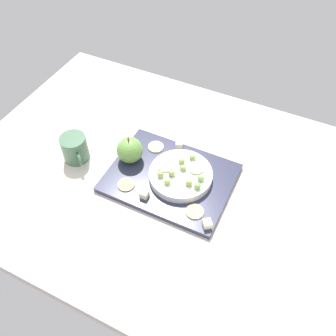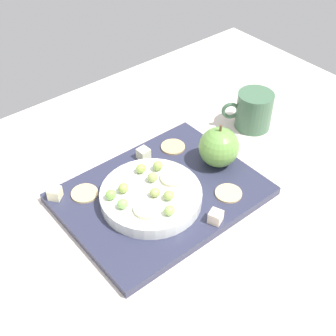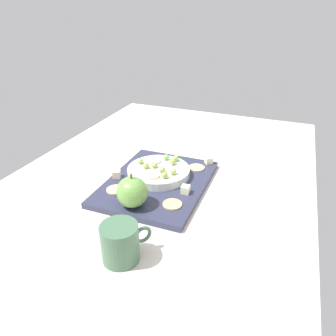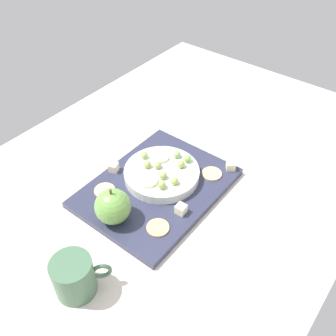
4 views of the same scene
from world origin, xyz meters
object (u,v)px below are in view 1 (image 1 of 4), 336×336
apple_whole (129,150)px  platter (170,178)px  cheese_cube_1 (144,194)px  cracker_2 (156,147)px  serving_dish (181,175)px  apple_slice_0 (196,168)px  grape_1 (172,173)px  grape_4 (160,174)px  grape_5 (197,186)px  cracker_0 (126,185)px  grape_0 (182,161)px  cup (75,148)px  cracker_1 (195,212)px  grape_7 (167,182)px  apple_slice_1 (166,165)px  grape_2 (194,157)px  grape_3 (200,178)px  cheese_cube_0 (207,224)px  cheese_cube_2 (179,145)px  grape_8 (189,183)px  grape_6 (183,168)px

apple_whole → platter: bearing=-2.7°
cheese_cube_1 → cracker_2: cheese_cube_1 is taller
platter → apple_whole: apple_whole is taller
serving_dish → apple_slice_0: 4.72cm
grape_1 → grape_4: (-2.67, -1.78, 0.04)cm
cheese_cube_1 → grape_5: size_ratio=1.11×
serving_dish → cracker_0: serving_dish is taller
cracker_2 → grape_1: (9.97, -9.59, 3.00)cm
grape_0 → cup: 32.34cm
cracker_0 → grape_1: size_ratio=2.54×
apple_whole → cracker_0: (3.74, -9.00, -3.71)cm
grape_1 → apple_slice_0: bearing=44.4°
cracker_0 → grape_0: bearing=47.5°
cracker_1 → grape_5: grape_5 is taller
apple_whole → grape_7: size_ratio=4.03×
grape_1 → apple_slice_1: 4.03cm
cracker_0 → cracker_1: size_ratio=1.00×
grape_2 → grape_3: 8.02cm
grape_5 → apple_slice_0: bearing=116.3°
cheese_cube_0 → grape_5: 10.96cm
cheese_cube_2 → grape_2: (6.68, -4.63, 2.09)cm
serving_dish → grape_4: grape_4 is taller
grape_3 → grape_4: size_ratio=1.00×
cracker_0 → grape_7: bearing=19.7°
cracker_2 → grape_5: bearing=-30.3°
serving_dish → grape_5: size_ratio=9.37×
platter → apple_slice_0: (6.23, 3.92, 3.44)cm
platter → cheese_cube_0: bearing=-34.6°
cheese_cube_1 → apple_slice_0: size_ratio=0.48×
cracker_1 → cracker_0: bearing=-179.7°
grape_0 → grape_3: same height
platter → apple_whole: (-13.58, 0.65, 4.73)cm
grape_5 → apple_slice_1: bearing=162.7°
cracker_0 → cracker_1: same height
cheese_cube_2 → grape_5: bearing=-49.6°
apple_slice_1 → grape_8: bearing=-21.7°
apple_whole → cracker_2: apple_whole is taller
apple_whole → cheese_cube_1: size_ratio=3.62×
cracker_2 → grape_7: (10.14, -12.81, 2.97)cm
platter → grape_4: 5.29cm
cheese_cube_1 → grape_5: grape_5 is taller
apple_slice_0 → grape_5: bearing=-63.7°
platter → apple_slice_1: 4.24cm
grape_1 → grape_6: bearing=58.6°
grape_8 → apple_slice_1: (-8.78, 3.50, -0.60)cm
cracker_1 → grape_6: (-8.22, 10.34, 2.92)cm
cracker_2 → grape_5: size_ratio=2.54×
serving_dish → cheese_cube_2: bearing=116.9°
cheese_cube_2 → grape_6: size_ratio=1.11×
cheese_cube_0 → grape_4: 19.20cm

